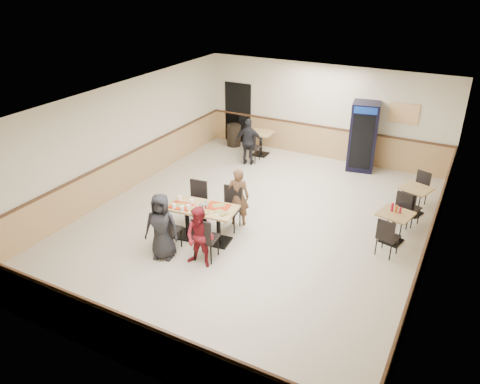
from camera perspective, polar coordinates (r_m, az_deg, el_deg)
The scene contains 20 objects.
ground at distance 11.50m, azimuth 1.69°, elevation -3.84°, with size 10.00×10.00×0.00m, color beige.
room_shell at distance 12.88m, azimuth 13.93°, elevation 1.68°, with size 10.00×10.00×10.00m.
main_table at distance 10.63m, azimuth -4.59°, elevation -3.17°, with size 1.65×0.97×0.84m.
main_chairs at distance 10.67m, azimuth -4.86°, elevation -3.24°, with size 1.60×1.99×1.06m.
diner_woman_left at distance 10.02m, azimuth -9.53°, elevation -4.18°, with size 0.73×0.48×1.49m, color black.
diner_woman_right at distance 9.69m, azimuth -4.87°, elevation -5.53°, with size 0.66×0.51×1.35m, color maroon.
diner_man_opposite at distance 11.14m, azimuth -0.23°, elevation -0.61°, with size 0.53×0.35×1.46m, color brown.
lone_diner at distance 14.62m, azimuth 1.07°, elevation 6.14°, with size 0.87×0.36×1.49m, color black.
tabletop_clutter at distance 10.45m, azimuth -5.12°, elevation -1.82°, with size 1.38×0.83×0.12m.
side_table_near at distance 11.10m, azimuth 18.27°, elevation -3.58°, with size 0.83×0.83×0.74m.
side_table_near_chair_south at distance 10.60m, azimuth 17.63°, elevation -5.11°, with size 0.43×0.43×0.93m, color black, non-canonical shape.
side_table_near_chair_north at distance 11.63m, azimuth 18.82°, elevation -2.38°, with size 0.43×0.43×0.93m, color black, non-canonical shape.
side_table_far at distance 12.51m, azimuth 20.54°, elevation -0.54°, with size 0.85×0.85×0.72m.
side_table_far_chair_south at distance 12.00m, azimuth 20.08°, elevation -1.74°, with size 0.42×0.42×0.91m, color black, non-canonical shape.
side_table_far_chair_north at distance 13.04m, azimuth 20.92°, elevation 0.37°, with size 0.42×0.42×0.91m, color black, non-canonical shape.
condiment_caddy at distance 10.99m, azimuth 18.41°, elevation -1.91°, with size 0.23×0.06×0.20m.
back_table at distance 15.45m, azimuth 2.56°, elevation 6.37°, with size 0.76×0.76×0.79m.
back_table_chair_lone at distance 14.93m, azimuth 1.52°, elevation 5.56°, with size 0.46×0.46×1.00m, color black, non-canonical shape.
pepsi_cooler at distance 14.65m, azimuth 14.78°, elevation 6.56°, with size 0.91×0.91×2.09m.
trash_bin at distance 16.31m, azimuth -0.76°, elevation 6.93°, with size 0.48×0.48×0.75m, color black.
Camera 1 is at (4.36, -8.96, 5.75)m, focal length 35.00 mm.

